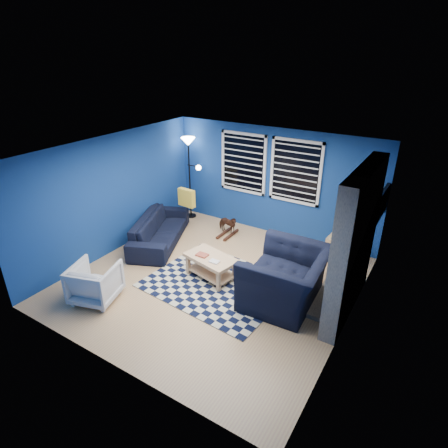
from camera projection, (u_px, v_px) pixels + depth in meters
name	position (u px, v px, depth m)	size (l,w,h in m)	color
floor	(213.00, 280.00, 7.18)	(5.00, 5.00, 0.00)	tan
ceiling	(211.00, 152.00, 6.11)	(5.00, 5.00, 0.00)	white
wall_back	(272.00, 182.00, 8.56)	(5.00, 5.00, 0.00)	navy
wall_left	(113.00, 195.00, 7.83)	(5.00, 5.00, 0.00)	navy
wall_right	(355.00, 260.00, 5.45)	(5.00, 5.00, 0.00)	navy
fireplace	(354.00, 246.00, 5.93)	(0.65, 2.00, 2.50)	gray
window_left	(243.00, 163.00, 8.74)	(1.17, 0.06, 1.42)	black
window_right	(295.00, 172.00, 8.12)	(1.17, 0.06, 1.42)	black
tv	(381.00, 205.00, 6.95)	(0.07, 1.00, 0.58)	black
rug	(217.00, 284.00, 7.07)	(2.50, 2.00, 0.02)	black
sofa	(160.00, 230.00, 8.46)	(0.84, 2.16, 0.63)	black
armchair_big	(286.00, 278.00, 6.39)	(1.29, 1.48, 0.96)	black
armchair_bent	(95.00, 282.00, 6.51)	(0.74, 0.76, 0.69)	gray
rocking_horse	(227.00, 224.00, 8.77)	(0.52, 0.24, 0.44)	#4E3119
coffee_table	(211.00, 263.00, 7.12)	(1.08, 0.76, 0.49)	#DAAF7A
cabinet	(341.00, 248.00, 7.84)	(0.58, 0.40, 0.55)	#DAAF7A
floor_lamp	(189.00, 153.00, 9.16)	(0.57, 0.35, 2.08)	black
throw_pillow	(187.00, 198.00, 8.81)	(0.44, 0.13, 0.42)	yellow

